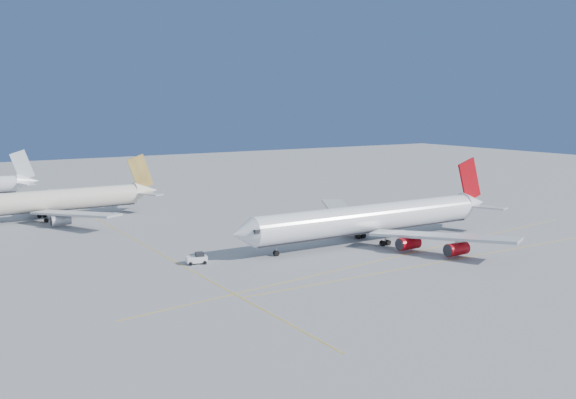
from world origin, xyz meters
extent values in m
plane|color=slate|center=(0.00, 0.00, 0.00)|extent=(500.00, 500.00, 0.00)
cube|color=gold|center=(5.00, -14.00, 0.01)|extent=(90.00, 0.18, 0.02)
cube|color=gold|center=(0.00, -6.00, 0.01)|extent=(118.86, 16.88, 0.02)
cube|color=gold|center=(-40.00, 30.00, 0.01)|extent=(0.18, 140.00, 0.02)
cylinder|color=white|center=(1.58, 6.50, 5.23)|extent=(56.40, 6.06, 5.84)
cone|color=white|center=(-28.82, 6.38, 5.23)|extent=(4.55, 5.86, 5.84)
cone|color=white|center=(33.29, 6.63, 5.84)|extent=(7.07, 5.57, 5.55)
cube|color=black|center=(-26.91, 6.39, 5.84)|extent=(1.63, 5.55, 0.70)
cube|color=#B7B7BC|center=(6.75, -9.83, 3.63)|extent=(17.55, 28.48, 0.55)
cube|color=#B7B7BC|center=(6.62, 22.87, 3.63)|extent=(17.36, 28.54, 0.55)
cube|color=#A0060F|center=(31.78, 6.62, 11.48)|extent=(7.74, 0.48, 10.65)
cylinder|color=gray|center=(-21.53, 6.41, 1.71)|extent=(0.24, 0.24, 2.32)
cylinder|color=black|center=(-21.53, 6.41, 0.55)|extent=(1.11, 0.71, 1.11)
cylinder|color=gray|center=(2.60, 2.38, 1.71)|extent=(0.32, 0.32, 2.32)
cylinder|color=black|center=(2.60, 2.38, 0.55)|extent=(1.11, 0.91, 1.11)
cylinder|color=gray|center=(2.57, 10.63, 1.71)|extent=(0.32, 0.32, 2.32)
cylinder|color=black|center=(2.57, 10.63, 0.55)|extent=(1.11, 0.91, 1.11)
cylinder|color=#A0060F|center=(2.66, -4.59, 1.74)|extent=(4.84, 2.54, 2.52)
cylinder|color=#A0060F|center=(6.96, -13.33, 1.74)|extent=(4.84, 2.54, 2.52)
cylinder|color=#A0060F|center=(2.57, 17.60, 1.74)|extent=(4.84, 2.54, 2.52)
cylinder|color=#A0060F|center=(6.81, 26.37, 1.74)|extent=(4.84, 2.54, 2.52)
cylinder|color=beige|center=(-52.29, 70.98, 4.86)|extent=(49.21, 6.34, 5.38)
cone|color=beige|center=(-24.44, 71.52, 5.43)|extent=(6.71, 5.24, 5.11)
cube|color=#B7B7BC|center=(-47.45, 56.23, 3.38)|extent=(16.38, 25.75, 0.52)
cube|color=#B7B7BC|center=(-48.02, 85.90, 3.38)|extent=(15.54, 26.04, 0.52)
cube|color=gold|center=(-25.85, 71.49, 10.70)|extent=(7.27, 0.57, 9.99)
cylinder|color=gray|center=(-51.28, 67.17, 1.61)|extent=(0.30, 0.30, 2.17)
cylinder|color=black|center=(-51.28, 67.17, 0.52)|extent=(1.06, 0.87, 1.04)
cylinder|color=gray|center=(-51.42, 74.82, 1.61)|extent=(0.30, 0.30, 2.17)
cylinder|color=black|center=(-51.42, 74.82, 0.52)|extent=(1.06, 0.87, 1.04)
cylinder|color=#B7B7BC|center=(-50.20, 58.82, 1.61)|extent=(4.58, 2.45, 2.36)
cylinder|color=#B7B7BC|center=(-50.68, 83.20, 1.61)|extent=(4.58, 2.45, 2.36)
cone|color=white|center=(-47.68, 113.44, 5.24)|extent=(7.01, 5.68, 4.89)
cube|color=silver|center=(-49.05, 113.62, 10.35)|extent=(7.07, 1.31, 9.73)
cube|color=white|center=(-37.15, 8.99, 0.85)|extent=(4.08, 2.64, 1.13)
cube|color=black|center=(-36.60, 8.87, 1.69)|extent=(1.81, 1.88, 0.85)
cylinder|color=black|center=(-38.65, 8.31, 0.33)|extent=(0.71, 0.46, 0.66)
cylinder|color=black|center=(-38.22, 10.24, 0.33)|extent=(0.71, 0.46, 0.66)
cylinder|color=black|center=(-36.07, 7.75, 0.33)|extent=(0.71, 0.46, 0.66)
cylinder|color=black|center=(-35.65, 9.68, 0.33)|extent=(0.71, 0.46, 0.66)
camera|label=1|loc=(-84.01, -97.87, 29.47)|focal=40.00mm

